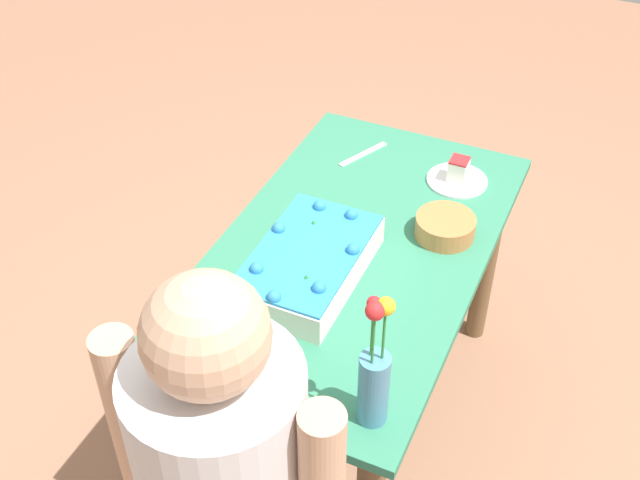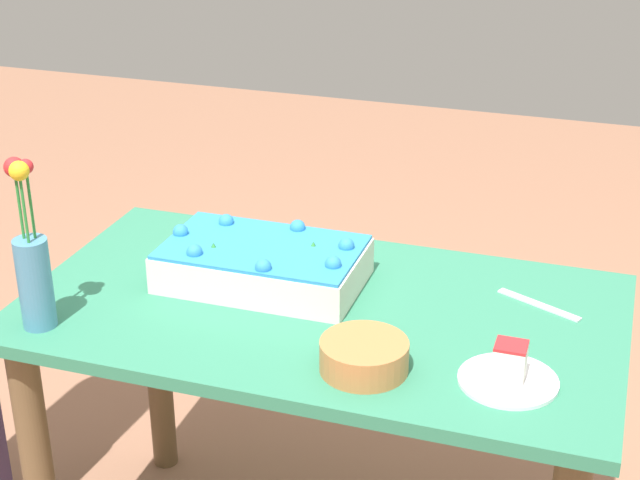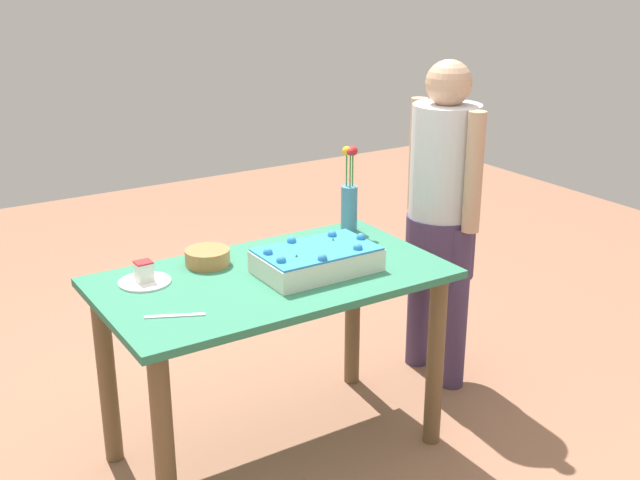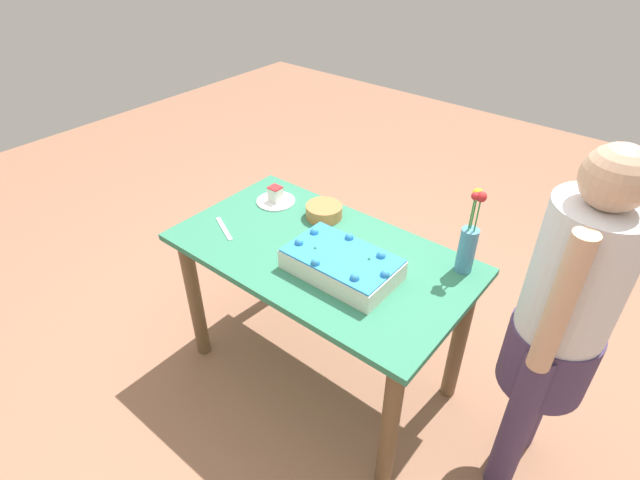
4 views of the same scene
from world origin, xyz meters
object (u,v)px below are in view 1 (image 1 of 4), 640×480
object	(u,v)px
cake_knife	(363,154)
flower_vase	(374,378)
sheet_cake	(308,263)
serving_plate_with_slice	(458,175)
fruit_bowl	(445,227)

from	to	relation	value
cake_knife	flower_vase	bearing A→B (deg)	-131.95
sheet_cake	cake_knife	bearing A→B (deg)	-172.10
sheet_cake	flower_vase	xyz separation A→B (m)	(0.37, 0.33, 0.09)
serving_plate_with_slice	sheet_cake	bearing A→B (deg)	-22.20
sheet_cake	flower_vase	world-z (taller)	flower_vase
sheet_cake	cake_knife	size ratio (longest dim) A/B	2.23
fruit_bowl	flower_vase	bearing A→B (deg)	3.82
flower_vase	serving_plate_with_slice	bearing A→B (deg)	-174.68
cake_knife	flower_vase	size ratio (longest dim) A/B	0.54
serving_plate_with_slice	flower_vase	bearing A→B (deg)	5.32
serving_plate_with_slice	fruit_bowl	world-z (taller)	serving_plate_with_slice
serving_plate_with_slice	cake_knife	world-z (taller)	serving_plate_with_slice
cake_knife	serving_plate_with_slice	bearing A→B (deg)	-68.15
sheet_cake	fruit_bowl	world-z (taller)	sheet_cake
sheet_cake	serving_plate_with_slice	size ratio (longest dim) A/B	2.33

